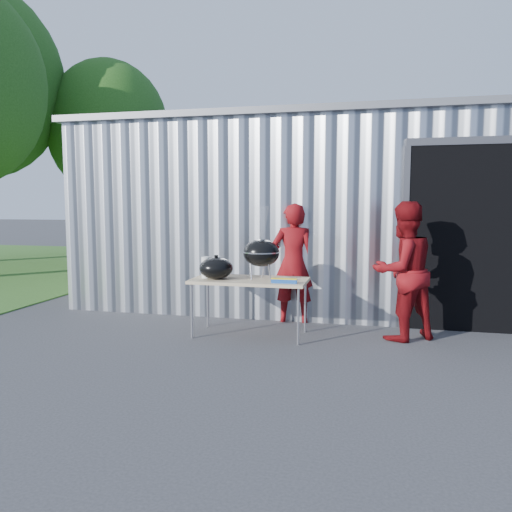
% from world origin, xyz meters
% --- Properties ---
extents(ground, '(80.00, 80.00, 0.00)m').
position_xyz_m(ground, '(0.00, 0.00, 0.00)').
color(ground, '#323235').
extents(building, '(8.20, 6.20, 3.10)m').
position_xyz_m(building, '(0.92, 4.59, 1.54)').
color(building, silver).
rests_on(building, ground).
extents(tree_far, '(3.71, 3.71, 6.15)m').
position_xyz_m(tree_far, '(-6.50, 9.00, 4.00)').
color(tree_far, '#442D19').
rests_on(tree_far, ground).
extents(folding_table, '(1.50, 0.75, 0.75)m').
position_xyz_m(folding_table, '(0.08, 0.83, 0.71)').
color(folding_table, tan).
rests_on(folding_table, ground).
extents(kettle_grill, '(0.48, 0.48, 0.95)m').
position_xyz_m(kettle_grill, '(0.23, 0.82, 1.16)').
color(kettle_grill, black).
rests_on(kettle_grill, folding_table).
extents(grill_lid, '(0.44, 0.44, 0.32)m').
position_xyz_m(grill_lid, '(-0.35, 0.73, 0.89)').
color(grill_lid, black).
rests_on(grill_lid, folding_table).
extents(paper_towels, '(0.12, 0.12, 0.28)m').
position_xyz_m(paper_towels, '(-0.51, 0.78, 0.89)').
color(paper_towels, white).
rests_on(paper_towels, folding_table).
extents(white_tub, '(0.20, 0.15, 0.10)m').
position_xyz_m(white_tub, '(-0.47, 1.04, 0.80)').
color(white_tub, white).
rests_on(white_tub, folding_table).
extents(foil_box, '(0.32, 0.05, 0.06)m').
position_xyz_m(foil_box, '(0.58, 0.58, 0.78)').
color(foil_box, '#17479A').
rests_on(foil_box, folding_table).
extents(person_cook, '(0.67, 0.47, 1.73)m').
position_xyz_m(person_cook, '(0.51, 1.71, 0.87)').
color(person_cook, maroon).
rests_on(person_cook, ground).
extents(person_bystander, '(1.08, 1.03, 1.76)m').
position_xyz_m(person_bystander, '(2.02, 1.09, 0.88)').
color(person_bystander, maroon).
rests_on(person_bystander, ground).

